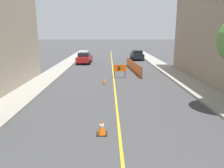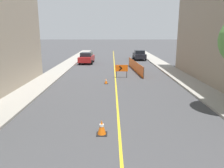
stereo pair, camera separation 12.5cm
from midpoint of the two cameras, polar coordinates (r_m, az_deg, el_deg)
lane_stripe at (r=25.25m, az=0.61°, el=3.33°), size 0.12×58.30×0.01m
sidewalk_left at (r=25.97m, az=-13.97°, el=3.36°), size 2.16×58.30×0.14m
sidewalk_right at (r=26.17m, az=15.08°, el=3.37°), size 2.16×58.30×0.14m
traffic_cone_second at (r=9.72m, az=-2.59°, el=-11.24°), size 0.47×0.47×0.67m
traffic_cone_third at (r=19.08m, az=-1.66°, el=0.78°), size 0.33×0.33×0.49m
arrow_barricade_primary at (r=21.52m, az=2.40°, el=4.03°), size 1.23×0.08×1.28m
safety_mesh_fence at (r=25.46m, az=5.94°, el=4.62°), size 0.77×8.92×1.13m
parked_car_curb_near at (r=32.07m, az=-6.82°, el=6.80°), size 2.02×4.39×1.59m
parked_car_curb_mid at (r=36.53m, az=6.96°, el=7.57°), size 1.93×4.31×1.59m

